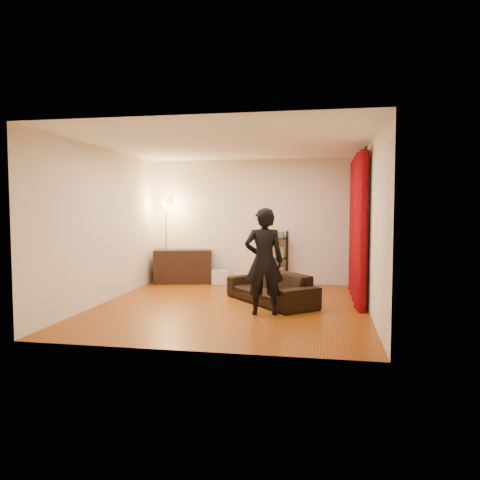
% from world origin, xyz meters
% --- Properties ---
extents(floor, '(5.00, 5.00, 0.00)m').
position_xyz_m(floor, '(0.00, 0.00, 0.00)').
color(floor, brown).
rests_on(floor, ground).
extents(ceiling, '(5.00, 5.00, 0.00)m').
position_xyz_m(ceiling, '(0.00, 0.00, 2.70)').
color(ceiling, white).
rests_on(ceiling, ground).
extents(wall_back, '(5.00, 0.00, 5.00)m').
position_xyz_m(wall_back, '(0.00, 2.50, 1.35)').
color(wall_back, beige).
rests_on(wall_back, ground).
extents(wall_front, '(5.00, 0.00, 5.00)m').
position_xyz_m(wall_front, '(0.00, -2.50, 1.35)').
color(wall_front, beige).
rests_on(wall_front, ground).
extents(wall_left, '(0.00, 5.00, 5.00)m').
position_xyz_m(wall_left, '(-2.25, 0.00, 1.35)').
color(wall_left, beige).
rests_on(wall_left, ground).
extents(wall_right, '(0.00, 5.00, 5.00)m').
position_xyz_m(wall_right, '(2.25, 0.00, 1.35)').
color(wall_right, beige).
rests_on(wall_right, ground).
extents(curtain_rod, '(0.04, 2.65, 0.04)m').
position_xyz_m(curtain_rod, '(2.15, 1.12, 2.58)').
color(curtain_rod, black).
rests_on(curtain_rod, wall_right).
extents(curtain, '(0.22, 2.65, 2.55)m').
position_xyz_m(curtain, '(2.13, 1.12, 1.28)').
color(curtain, '#790706').
rests_on(curtain, ground).
extents(sofa, '(1.77, 1.89, 0.54)m').
position_xyz_m(sofa, '(0.63, 0.38, 0.27)').
color(sofa, black).
rests_on(sofa, ground).
extents(person, '(0.66, 0.49, 1.66)m').
position_xyz_m(person, '(0.62, -0.48, 0.83)').
color(person, black).
rests_on(person, ground).
extents(media_cabinet, '(1.33, 0.76, 0.73)m').
position_xyz_m(media_cabinet, '(-1.53, 2.23, 0.37)').
color(media_cabinet, black).
rests_on(media_cabinet, ground).
extents(storage_boxes, '(0.41, 0.34, 0.30)m').
position_xyz_m(storage_boxes, '(-0.68, 2.20, 0.15)').
color(storage_boxes, beige).
rests_on(storage_boxes, ground).
extents(wire_shelf, '(0.54, 0.38, 1.17)m').
position_xyz_m(wire_shelf, '(0.49, 2.28, 0.58)').
color(wire_shelf, black).
rests_on(wire_shelf, ground).
extents(floor_lamp, '(0.43, 0.43, 1.87)m').
position_xyz_m(floor_lamp, '(-1.86, 2.09, 0.93)').
color(floor_lamp, silver).
rests_on(floor_lamp, ground).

